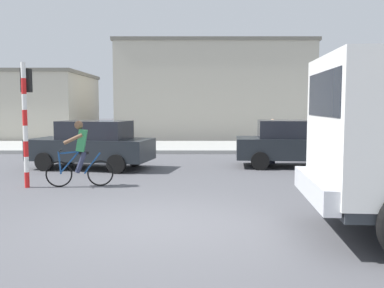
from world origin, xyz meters
TOP-DOWN VIEW (x-y plane):
  - ground_plane at (0.00, 0.00)m, footprint 120.00×120.00m
  - sidewalk_far at (0.00, 13.36)m, footprint 80.00×5.00m
  - cyclist at (-2.13, 3.42)m, footprint 1.72×0.54m
  - traffic_light_pole at (-3.47, 3.37)m, footprint 0.24×0.43m
  - car_red_near at (4.29, 7.01)m, footprint 4.14×2.16m
  - car_far_side at (-2.55, 6.64)m, footprint 4.27×2.52m
  - pedestrian_near_kerb at (3.71, 7.92)m, footprint 0.34×0.22m
  - building_corner_left at (-10.53, 19.92)m, footprint 9.22×7.86m
  - building_mid_block at (2.13, 19.80)m, footprint 11.87×5.94m

SIDE VIEW (x-z plane):
  - ground_plane at x=0.00m, z-range 0.00..0.00m
  - sidewalk_far at x=0.00m, z-range 0.00..0.16m
  - car_red_near at x=4.29m, z-range 0.02..1.62m
  - car_far_side at x=-2.55m, z-range 0.02..1.62m
  - pedestrian_near_kerb at x=3.71m, z-range 0.04..1.66m
  - cyclist at x=-2.13m, z-range 0.00..1.72m
  - traffic_light_pole at x=-3.47m, z-range 0.47..3.67m
  - building_corner_left at x=-10.53m, z-range 0.00..4.15m
  - building_mid_block at x=2.13m, z-range 0.00..5.96m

